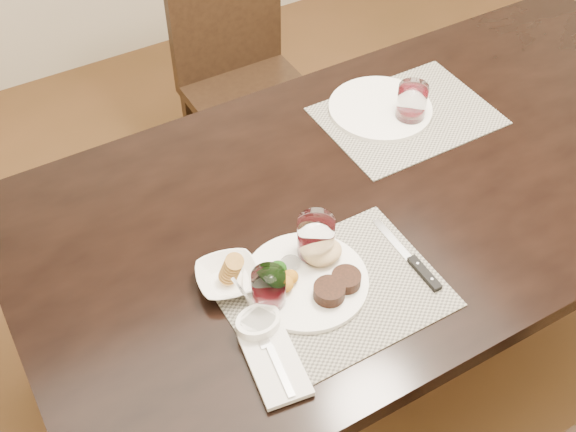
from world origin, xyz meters
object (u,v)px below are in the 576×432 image
chair_far (242,70)px  cracker_bowl (228,277)px  steak_knife (417,265)px  dinner_plate (312,276)px  wine_glass_near (316,241)px  far_plate (380,108)px

chair_far → cracker_bowl: 1.19m
chair_far → steak_knife: (-0.16, -1.19, 0.26)m
steak_knife → dinner_plate: bearing=161.0°
wine_glass_near → far_plate: (0.43, 0.36, -0.04)m
chair_far → dinner_plate: chair_far is taller
cracker_bowl → chair_far: bearing=61.6°
steak_knife → wine_glass_near: 0.23m
cracker_bowl → wine_glass_near: bearing=-8.2°
wine_glass_near → chair_far: bearing=71.8°
steak_knife → wine_glass_near: wine_glass_near is taller
cracker_bowl → wine_glass_near: 0.21m
wine_glass_near → far_plate: 0.57m
far_plate → wine_glass_near: bearing=-140.1°
chair_far → far_plate: bearing=-82.5°
steak_knife → cracker_bowl: size_ratio=1.49×
cracker_bowl → wine_glass_near: wine_glass_near is taller
chair_far → cracker_bowl: chair_far is taller
dinner_plate → steak_knife: (0.22, -0.08, -0.01)m
chair_far → steak_knife: bearing=-97.9°
dinner_plate → cracker_bowl: bearing=144.5°
dinner_plate → cracker_bowl: 0.18m
steak_knife → cracker_bowl: 0.42m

